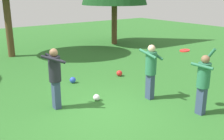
{
  "coord_description": "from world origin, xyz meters",
  "views": [
    {
      "loc": [
        -3.81,
        -5.53,
        3.24
      ],
      "look_at": [
        0.6,
        0.37,
        1.05
      ],
      "focal_mm": 42.26,
      "sensor_mm": 36.0,
      "label": 1
    }
  ],
  "objects": [
    {
      "name": "ball_blue",
      "position": [
        0.55,
        2.72,
        0.11
      ],
      "size": [
        0.23,
        0.23,
        0.23
      ],
      "primitive_type": "sphere",
      "color": "blue",
      "rests_on": "ground_plane"
    },
    {
      "name": "person_thrower",
      "position": [
        2.13,
        -1.67,
        0.99
      ],
      "size": [
        0.58,
        0.58,
        1.84
      ],
      "rotation": [
        0.0,
        0.0,
        1.81
      ],
      "color": "#38476B",
      "rests_on": "ground_plane"
    },
    {
      "name": "ball_white",
      "position": [
        0.33,
        0.81,
        0.1
      ],
      "size": [
        0.21,
        0.21,
        0.21
      ],
      "primitive_type": "sphere",
      "color": "white",
      "rests_on": "ground_plane"
    },
    {
      "name": "ball_red",
      "position": [
        2.44,
        2.33,
        0.12
      ],
      "size": [
        0.24,
        0.24,
        0.24
      ],
      "primitive_type": "sphere",
      "color": "red",
      "rests_on": "ground_plane"
    },
    {
      "name": "frisbee",
      "position": [
        1.99,
        -1.09,
        1.71
      ],
      "size": [
        0.33,
        0.33,
        0.06
      ],
      "color": "red"
    },
    {
      "name": "person_bystander",
      "position": [
        -0.88,
        1.04,
        1.05
      ],
      "size": [
        0.77,
        0.74,
        1.76
      ],
      "rotation": [
        0.0,
        0.0,
        -0.64
      ],
      "color": "#38476B",
      "rests_on": "ground_plane"
    },
    {
      "name": "person_catcher",
      "position": [
        1.77,
        -0.05,
        1.03
      ],
      "size": [
        0.59,
        0.67,
        1.73
      ],
      "rotation": [
        0.0,
        0.0,
        -1.37
      ],
      "color": "#38476B",
      "rests_on": "ground_plane"
    },
    {
      "name": "ground_plane",
      "position": [
        0.0,
        0.0,
        0.0
      ],
      "size": [
        40.0,
        40.0,
        0.0
      ],
      "primitive_type": "plane",
      "color": "#2D6B28"
    }
  ]
}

